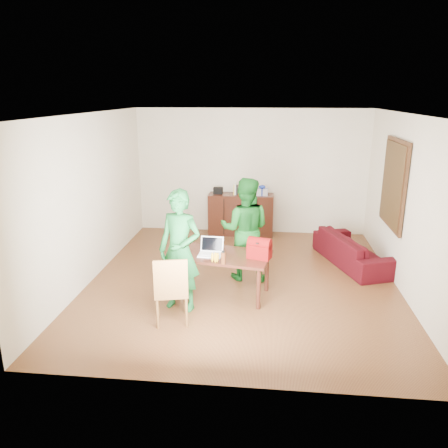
# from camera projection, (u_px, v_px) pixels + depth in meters

# --- Properties ---
(room) EXTENTS (5.20, 5.70, 2.90)m
(room) POSITION_uv_depth(u_px,v_px,m) (244.00, 203.00, 7.02)
(room) COLOR #441F11
(room) RESTS_ON ground
(table) EXTENTS (1.53, 1.03, 0.66)m
(table) POSITION_uv_depth(u_px,v_px,m) (223.00, 259.00, 6.61)
(table) COLOR black
(table) RESTS_ON ground
(chair) EXTENTS (0.52, 0.51, 0.97)m
(chair) POSITION_uv_depth(u_px,v_px,m) (172.00, 303.00, 5.88)
(chair) COLOR brown
(chair) RESTS_ON ground
(person_near) EXTENTS (0.73, 0.59, 1.75)m
(person_near) POSITION_uv_depth(u_px,v_px,m) (180.00, 251.00, 6.12)
(person_near) COLOR #135925
(person_near) RESTS_ON ground
(person_far) EXTENTS (0.86, 0.69, 1.71)m
(person_far) POSITION_uv_depth(u_px,v_px,m) (245.00, 229.00, 7.15)
(person_far) COLOR #125117
(person_far) RESTS_ON ground
(laptop) EXTENTS (0.36, 0.26, 0.25)m
(laptop) POSITION_uv_depth(u_px,v_px,m) (210.00, 253.00, 6.53)
(laptop) COLOR white
(laptop) RESTS_ON table
(bananas) EXTENTS (0.16, 0.12, 0.06)m
(bananas) POSITION_uv_depth(u_px,v_px,m) (215.00, 260.00, 6.27)
(bananas) COLOR gold
(bananas) RESTS_ON table
(bottle) EXTENTS (0.08, 0.08, 0.20)m
(bottle) POSITION_uv_depth(u_px,v_px,m) (223.00, 257.00, 6.19)
(bottle) COLOR #552913
(bottle) RESTS_ON table
(red_bag) EXTENTS (0.38, 0.29, 0.25)m
(red_bag) POSITION_uv_depth(u_px,v_px,m) (259.00, 250.00, 6.40)
(red_bag) COLOR maroon
(red_bag) RESTS_ON table
(sofa) EXTENTS (1.31, 1.99, 0.54)m
(sofa) POSITION_uv_depth(u_px,v_px,m) (353.00, 250.00, 7.92)
(sofa) COLOR #3E080F
(sofa) RESTS_ON ground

